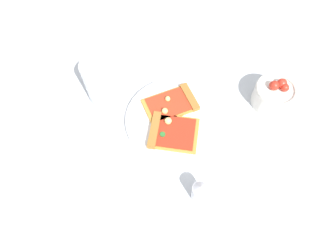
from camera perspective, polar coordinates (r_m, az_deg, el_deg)
The scene contains 8 objects.
ground_plane at distance 0.82m, azimuth 1.20°, elevation 4.31°, with size 2.40×2.40×0.00m, color silver.
plate at distance 0.78m, azimuth 1.60°, elevation 1.21°, with size 0.26×0.26×0.01m, color white.
pizza_slice_near at distance 0.80m, azimuth 0.98°, elevation 4.30°, with size 0.14×0.10×0.02m.
pizza_slice_far at distance 0.75m, azimuth 0.37°, elevation -1.10°, with size 0.15×0.14×0.02m.
salad_bowl at distance 0.84m, azimuth 19.26°, elevation 5.61°, with size 0.10×0.10×0.08m.
soda_glass at distance 0.80m, azimuth -12.50°, elevation 7.97°, with size 0.08×0.08×0.13m.
paper_napkin at distance 0.77m, azimuth -14.75°, elevation -5.25°, with size 0.14×0.14×0.00m, color white.
pepper_shaker at distance 0.68m, azimuth 5.91°, elevation -12.16°, with size 0.03×0.03×0.07m.
Camera 1 is at (-0.15, -0.43, 0.68)m, focal length 32.46 mm.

